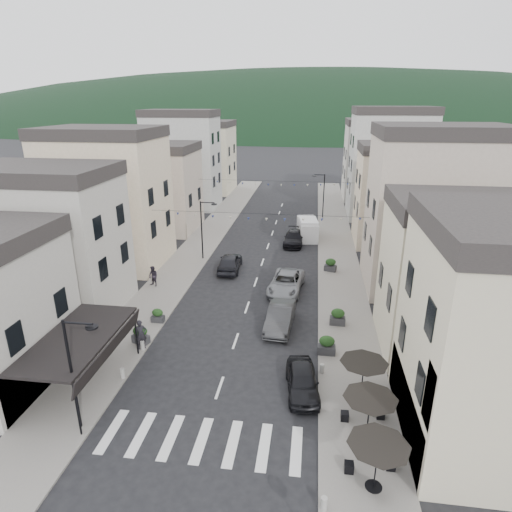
{
  "coord_description": "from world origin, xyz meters",
  "views": [
    {
      "loc": [
        4.74,
        -13.58,
        15.22
      ],
      "look_at": [
        0.41,
        18.2,
        3.5
      ],
      "focal_mm": 30.0,
      "sensor_mm": 36.0,
      "label": 1
    }
  ],
  "objects_px": {
    "parked_car_c": "(286,283)",
    "pedestrian_b": "(153,276)",
    "pedestrian_a": "(141,335)",
    "parked_car_b": "(280,317)",
    "delivery_van": "(307,228)",
    "parked_car_a": "(302,381)",
    "parked_car_d": "(294,238)",
    "parked_car_e": "(230,262)"
  },
  "relations": [
    {
      "from": "parked_car_e",
      "to": "parked_car_d",
      "type": "bearing_deg",
      "value": -125.66
    },
    {
      "from": "parked_car_b",
      "to": "parked_car_d",
      "type": "height_order",
      "value": "parked_car_b"
    },
    {
      "from": "parked_car_e",
      "to": "parked_car_c",
      "type": "bearing_deg",
      "value": 141.86
    },
    {
      "from": "parked_car_d",
      "to": "delivery_van",
      "type": "xyz_separation_m",
      "value": [
        1.41,
        2.55,
        0.45
      ]
    },
    {
      "from": "delivery_van",
      "to": "pedestrian_a",
      "type": "relative_size",
      "value": 2.68
    },
    {
      "from": "pedestrian_a",
      "to": "parked_car_a",
      "type": "bearing_deg",
      "value": -47.26
    },
    {
      "from": "parked_car_d",
      "to": "pedestrian_b",
      "type": "xyz_separation_m",
      "value": [
        -11.36,
        -13.34,
        0.27
      ]
    },
    {
      "from": "parked_car_d",
      "to": "pedestrian_b",
      "type": "bearing_deg",
      "value": -128.11
    },
    {
      "from": "parked_car_b",
      "to": "delivery_van",
      "type": "bearing_deg",
      "value": 89.99
    },
    {
      "from": "parked_car_d",
      "to": "pedestrian_a",
      "type": "xyz_separation_m",
      "value": [
        -8.6,
        -22.93,
        0.37
      ]
    },
    {
      "from": "parked_car_c",
      "to": "pedestrian_b",
      "type": "distance_m",
      "value": 11.39
    },
    {
      "from": "parked_car_c",
      "to": "parked_car_a",
      "type": "bearing_deg",
      "value": -76.43
    },
    {
      "from": "parked_car_c",
      "to": "delivery_van",
      "type": "xyz_separation_m",
      "value": [
        1.41,
        15.19,
        0.41
      ]
    },
    {
      "from": "parked_car_a",
      "to": "parked_car_b",
      "type": "relative_size",
      "value": 0.86
    },
    {
      "from": "parked_car_a",
      "to": "pedestrian_a",
      "type": "bearing_deg",
      "value": 157.45
    },
    {
      "from": "parked_car_b",
      "to": "delivery_van",
      "type": "xyz_separation_m",
      "value": [
        1.41,
        21.36,
        0.39
      ]
    },
    {
      "from": "parked_car_a",
      "to": "parked_car_b",
      "type": "distance_m",
      "value": 7.21
    },
    {
      "from": "parked_car_a",
      "to": "parked_car_b",
      "type": "xyz_separation_m",
      "value": [
        -1.8,
        6.98,
        0.08
      ]
    },
    {
      "from": "parked_car_a",
      "to": "parked_car_e",
      "type": "height_order",
      "value": "parked_car_e"
    },
    {
      "from": "parked_car_b",
      "to": "parked_car_c",
      "type": "xyz_separation_m",
      "value": [
        0.0,
        6.18,
        -0.02
      ]
    },
    {
      "from": "parked_car_b",
      "to": "delivery_van",
      "type": "relative_size",
      "value": 0.92
    },
    {
      "from": "delivery_van",
      "to": "parked_car_d",
      "type": "bearing_deg",
      "value": -126.68
    },
    {
      "from": "parked_car_c",
      "to": "pedestrian_b",
      "type": "height_order",
      "value": "pedestrian_b"
    },
    {
      "from": "delivery_van",
      "to": "parked_car_b",
      "type": "bearing_deg",
      "value": -101.5
    },
    {
      "from": "parked_car_d",
      "to": "parked_car_b",
      "type": "bearing_deg",
      "value": -87.69
    },
    {
      "from": "pedestrian_a",
      "to": "pedestrian_b",
      "type": "height_order",
      "value": "pedestrian_a"
    },
    {
      "from": "parked_car_a",
      "to": "pedestrian_b",
      "type": "relative_size",
      "value": 2.36
    },
    {
      "from": "parked_car_b",
      "to": "parked_car_c",
      "type": "distance_m",
      "value": 6.18
    },
    {
      "from": "parked_car_b",
      "to": "parked_car_c",
      "type": "height_order",
      "value": "parked_car_b"
    },
    {
      "from": "delivery_van",
      "to": "pedestrian_b",
      "type": "relative_size",
      "value": 2.97
    },
    {
      "from": "parked_car_c",
      "to": "parked_car_e",
      "type": "relative_size",
      "value": 1.15
    },
    {
      "from": "parked_car_e",
      "to": "delivery_van",
      "type": "height_order",
      "value": "delivery_van"
    },
    {
      "from": "parked_car_d",
      "to": "delivery_van",
      "type": "distance_m",
      "value": 2.95
    },
    {
      "from": "pedestrian_a",
      "to": "pedestrian_b",
      "type": "bearing_deg",
      "value": 74.19
    },
    {
      "from": "parked_car_c",
      "to": "pedestrian_b",
      "type": "xyz_separation_m",
      "value": [
        -11.36,
        -0.71,
        0.23
      ]
    },
    {
      "from": "pedestrian_b",
      "to": "parked_car_e",
      "type": "bearing_deg",
      "value": 63.32
    },
    {
      "from": "parked_car_e",
      "to": "pedestrian_b",
      "type": "xyz_separation_m",
      "value": [
        -5.76,
        -4.69,
        0.18
      ]
    },
    {
      "from": "parked_car_a",
      "to": "parked_car_b",
      "type": "bearing_deg",
      "value": 97.29
    },
    {
      "from": "parked_car_d",
      "to": "parked_car_c",
      "type": "bearing_deg",
      "value": -87.69
    },
    {
      "from": "parked_car_a",
      "to": "delivery_van",
      "type": "distance_m",
      "value": 28.35
    },
    {
      "from": "parked_car_b",
      "to": "pedestrian_b",
      "type": "distance_m",
      "value": 12.61
    },
    {
      "from": "parked_car_d",
      "to": "parked_car_a",
      "type": "bearing_deg",
      "value": -83.7
    }
  ]
}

